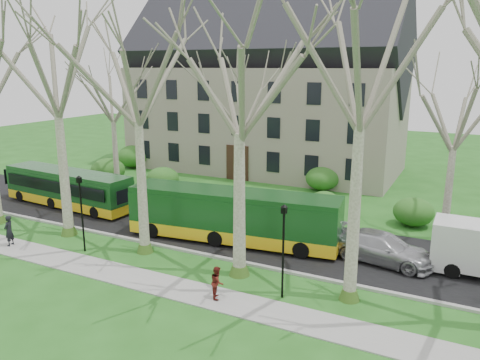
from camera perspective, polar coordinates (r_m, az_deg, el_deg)
name	(u,v)px	position (r m, az deg, el deg)	size (l,w,h in m)	color
ground	(184,264)	(25.30, -6.90, -10.18)	(120.00, 120.00, 0.00)	#215B1A
sidewalk	(155,283)	(23.46, -10.35, -12.24)	(70.00, 2.00, 0.06)	gray
road	(232,232)	(29.67, -0.99, -6.32)	(80.00, 8.00, 0.06)	black
curb	(198,253)	(26.43, -5.08, -8.89)	(80.00, 0.25, 0.14)	#A5A39E
building	(265,88)	(47.18, 3.08, 11.16)	(26.50, 12.20, 16.00)	gray
tree_row_verge	(183,132)	(23.61, -6.98, 5.81)	(49.00, 7.00, 14.00)	gray
tree_row_far	(251,126)	(33.64, 1.34, 6.56)	(33.00, 7.00, 12.00)	gray
lamp_row	(171,224)	(23.60, -8.42, -5.32)	(36.22, 0.22, 4.30)	black
hedges	(230,180)	(38.67, -1.24, -0.01)	(30.60, 8.60, 2.00)	#1B5E20
bus_lead	(68,188)	(36.74, -20.25, -0.91)	(11.11, 2.31, 2.78)	#134318
bus_follow	(233,215)	(27.65, -0.87, -4.33)	(12.59, 2.62, 3.15)	#134318
sedan	(382,248)	(26.13, 16.96, -7.91)	(2.20, 5.41, 1.57)	#ABABB0
pedestrian_a	(9,231)	(30.25, -26.35, -5.55)	(0.66, 0.43, 1.80)	black
pedestrian_b	(217,282)	(21.43, -2.78, -12.34)	(0.73, 0.57, 1.49)	#5E1A15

